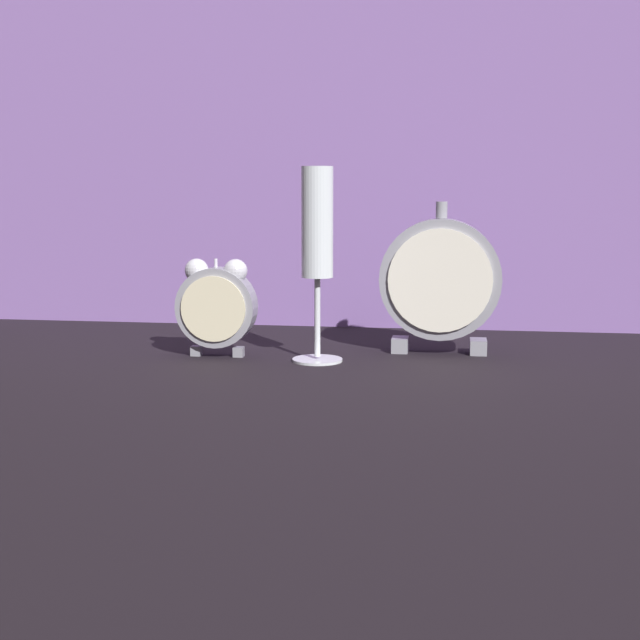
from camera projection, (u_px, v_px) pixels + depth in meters
ground_plane at (309, 371)px, 0.98m from camera, size 4.00×4.00×0.00m
fabric_backdrop_drape at (345, 98)px, 1.25m from camera, size 1.33×0.01×0.65m
alarm_clock_twin_bell at (216, 303)px, 1.06m from camera, size 0.10×0.03×0.12m
mantel_clock_silver at (440, 281)px, 1.08m from camera, size 0.15×0.04×0.18m
champagne_flute at (313, 240)px, 1.02m from camera, size 0.06×0.06×0.22m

